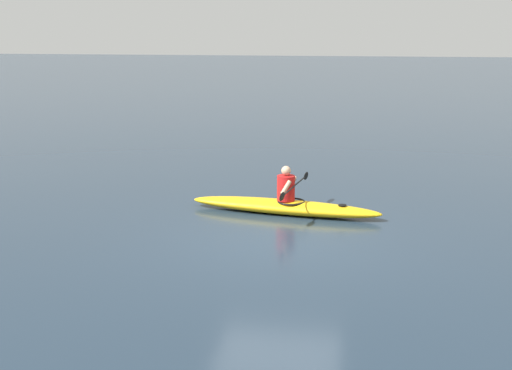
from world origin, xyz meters
TOP-DOWN VIEW (x-y plane):
  - ground_plane at (0.00, 0.00)m, footprint 160.00×160.00m
  - kayak at (0.11, -1.98)m, footprint 4.37×1.35m
  - kayaker at (0.07, -1.97)m, footprint 0.60×2.43m

SIDE VIEW (x-z plane):
  - ground_plane at x=0.00m, z-range 0.00..0.00m
  - kayak at x=0.11m, z-range 0.00..0.31m
  - kayaker at x=0.07m, z-range 0.24..1.01m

